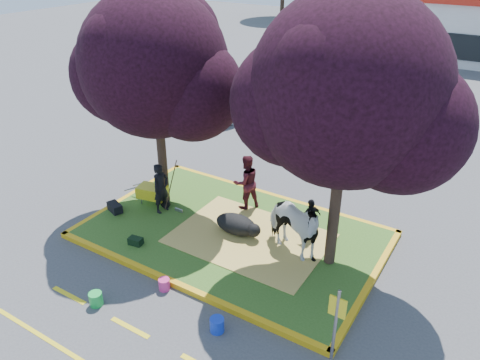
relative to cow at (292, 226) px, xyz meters
The scene contains 28 objects.
ground 2.14m from the cow, behind, with size 90.00×90.00×0.00m, color #424244.
median_island 2.10m from the cow, behind, with size 8.00×5.00×0.15m, color #335A1C.
curb_near 3.31m from the cow, 126.44° to the right, with size 8.30×0.16×0.15m, color gold.
curb_far 3.35m from the cow, 125.84° to the left, with size 8.30×0.16×0.15m, color gold.
curb_left 6.04m from the cow, behind, with size 0.16×5.30×0.15m, color gold.
curb_right 2.39m from the cow, ahead, with size 0.16×5.30×0.15m, color gold.
straw_bedding 1.54m from the cow, behind, with size 4.20×3.00×0.01m, color #DBC55A.
tree_purple_left 5.76m from the cow, behind, with size 5.06×4.20×6.51m.
tree_purple_right 3.71m from the cow, 11.39° to the left, with size 5.30×4.40×6.82m.
fire_lane_stripe_a 5.79m from the cow, 132.95° to the right, with size 1.10×0.12×0.01m, color yellow.
fire_lane_stripe_b 4.69m from the cow, 114.30° to the right, with size 1.10×0.12×0.01m, color yellow.
retail_building 28.04m from the cow, 89.76° to the left, with size 20.40×8.40×4.40m.
cow is the anchor object (origin of this frame).
calf 1.87m from the cow, behind, with size 1.27×0.72×0.55m, color black.
handler 4.36m from the cow, behind, with size 0.58×0.38×1.58m, color black.
visitor_a 2.71m from the cow, 147.45° to the left, with size 0.85×0.66×1.75m, color #45131D.
visitor_b 1.07m from the cow, 85.37° to the left, with size 0.69×0.29×1.18m, color black.
wheelbarrow 4.89m from the cow, behind, with size 1.64×0.70×0.62m.
gear_bag_dark 5.71m from the cow, behind, with size 0.53×0.29×0.27m, color black.
gear_bag_green 4.33m from the cow, 153.77° to the right, with size 0.38×0.24×0.20m, color black.
sign_post 4.05m from the cow, 53.13° to the right, with size 0.33×0.06×2.33m.
bucket_green 5.14m from the cow, 127.27° to the right, with size 0.31×0.31×0.34m, color green.
bucket_pink 3.56m from the cow, 126.67° to the right, with size 0.28×0.28×0.30m, color #DA307E.
bucket_blue 3.33m from the cow, 93.40° to the right, with size 0.32×0.32×0.34m, color blue.
car_black 11.81m from the cow, 135.42° to the left, with size 1.71×4.24×1.45m, color black.
car_silver 11.45m from the cow, 128.12° to the left, with size 1.45×4.15×1.37m, color #A9ABB1.
car_red 8.39m from the cow, 111.37° to the left, with size 1.98×4.30×1.19m, color maroon.
car_white 8.62m from the cow, 86.09° to the left, with size 1.76×4.33×1.26m, color silver.
Camera 1 is at (6.12, -9.43, 7.73)m, focal length 35.00 mm.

